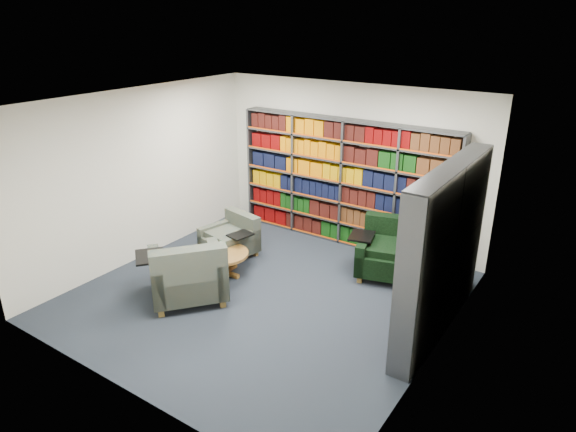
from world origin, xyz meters
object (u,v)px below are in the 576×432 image
Objects in this scene: chair_teal_left at (233,239)px; coffee_table at (223,257)px; chair_green_right at (391,252)px; chair_teal_front at (188,276)px.

chair_teal_left is 1.25× the size of coffee_table.
chair_green_right is (2.49, 0.88, 0.06)m from chair_teal_left.
chair_green_right is at bearing 35.39° from coffee_table.
coffee_table is (-0.10, 0.87, -0.08)m from chair_teal_front.
chair_green_right reaches higher than coffee_table.
chair_teal_front is (-2.05, -2.40, 0.03)m from chair_green_right.
chair_teal_front reaches higher than chair_green_right.
chair_teal_left is 1.58m from chair_teal_front.
chair_teal_front is 1.83× the size of coffee_table.
chair_teal_left is at bearing 106.11° from chair_teal_front.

